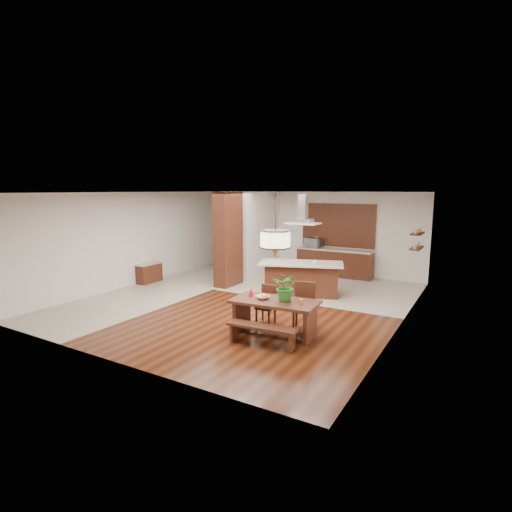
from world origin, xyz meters
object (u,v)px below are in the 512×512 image
Objects in this scene: pendant_lantern at (275,227)px; fruit_bowl at (263,297)px; hallway_console at (149,273)px; dining_table at (275,309)px; kitchen_island at (302,278)px; foliage_plant at (286,287)px; dining_bench at (262,335)px; dining_chair_right at (304,307)px; island_cup at (315,262)px; microwave at (313,243)px; dining_chair_left at (266,305)px; range_hood at (303,208)px.

pendant_lantern is 1.50m from fruit_bowl.
hallway_console is 6.05m from dining_table.
pendant_lantern is 3.71m from kitchen_island.
foliage_plant is at bearing -18.88° from hallway_console.
dining_chair_right is (0.34, 1.21, 0.31)m from dining_bench.
pendant_lantern is (-0.00, 0.00, 1.70)m from dining_table.
microwave is (-1.28, 2.99, 0.11)m from island_cup.
hallway_console is 0.62× the size of dining_bench.
dining_table is 3.12× the size of foliage_plant.
dining_bench is 1.12m from foliage_plant.
foliage_plant reaches higher than fruit_bowl.
microwave is (-1.17, 5.57, 0.68)m from dining_chair_left.
dining_table is at bearing -62.14° from microwave.
range_hood is (4.87, 1.07, 2.15)m from hallway_console.
dining_chair_left is at bearing 134.23° from dining_table.
kitchen_island is at bearing -60.98° from microwave.
foliage_plant is at bearing -91.38° from kitchen_island.
dining_table is 6.74× the size of fruit_bowl.
foliage_plant is at bearing 22.65° from dining_table.
kitchen_island is (-0.54, 3.21, -0.28)m from fruit_bowl.
kitchen_island is at bearing 108.25° from foliage_plant.
microwave is at bearing 105.29° from dining_table.
kitchen_island is at bearing 104.22° from pendant_lantern.
dining_chair_right is at bearing -65.26° from range_hood.
fruit_bowl is at bearing -172.15° from dining_table.
range_hood reaches higher than dining_chair_right.
range_hood is at bearing 108.23° from foliage_plant.
range_hood is at bearing 70.37° from kitchen_island.
range_hood reaches higher than dining_table.
fruit_bowl is at bearing -21.58° from hallway_console.
island_cup is at bearing 96.97° from dining_table.
kitchen_island reaches higher than dining_table.
hallway_console is 5.43m from island_cup.
hallway_console is 6.73× the size of island_cup.
foliage_plant is at bearing -60.05° from microwave.
microwave is at bearing 104.34° from dining_bench.
dining_table is at bearing -26.57° from pendant_lantern.
kitchen_island reaches higher than dining_chair_left.
hallway_console is 6.35m from dining_bench.
kitchen_island is 2.79× the size of range_hood.
dining_chair_right is (0.39, 0.58, -0.04)m from dining_table.
range_hood reaches higher than island_cup.
hallway_console is at bearing 154.45° from dining_bench.
microwave reaches higher than dining_bench.
pendant_lantern reaches higher than hallway_console.
microwave is at bearing 99.43° from dining_chair_left.
dining_chair_left is 1.01m from foliage_plant.
dining_table is 1.30× the size of dining_bench.
dining_chair_right is 3.71× the size of fruit_bowl.
dining_bench is 3.91m from kitchen_island.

